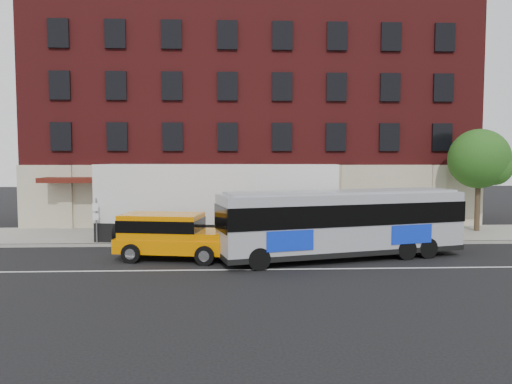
{
  "coord_description": "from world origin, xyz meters",
  "views": [
    {
      "loc": [
        -1.22,
        -18.62,
        4.53
      ],
      "look_at": [
        -0.2,
        5.5,
        2.85
      ],
      "focal_mm": 33.22,
      "sensor_mm": 36.0,
      "label": 1
    }
  ],
  "objects_px": {
    "street_tree": "(480,161)",
    "yellow_suv": "(169,233)",
    "city_bus": "(343,221)",
    "sign_pole": "(96,218)",
    "shipping_container": "(217,204)"
  },
  "relations": [
    {
      "from": "city_bus",
      "to": "street_tree",
      "type": "bearing_deg",
      "value": 35.19
    },
    {
      "from": "street_tree",
      "to": "shipping_container",
      "type": "relative_size",
      "value": 0.48
    },
    {
      "from": "sign_pole",
      "to": "shipping_container",
      "type": "relative_size",
      "value": 0.19
    },
    {
      "from": "street_tree",
      "to": "yellow_suv",
      "type": "distance_m",
      "value": 19.3
    },
    {
      "from": "city_bus",
      "to": "sign_pole",
      "type": "bearing_deg",
      "value": 163.2
    },
    {
      "from": "sign_pole",
      "to": "yellow_suv",
      "type": "bearing_deg",
      "value": -38.73
    },
    {
      "from": "street_tree",
      "to": "yellow_suv",
      "type": "xyz_separation_m",
      "value": [
        -17.79,
        -6.75,
        -3.22
      ]
    },
    {
      "from": "street_tree",
      "to": "yellow_suv",
      "type": "height_order",
      "value": "street_tree"
    },
    {
      "from": "city_bus",
      "to": "shipping_container",
      "type": "distance_m",
      "value": 7.28
    },
    {
      "from": "sign_pole",
      "to": "shipping_container",
      "type": "xyz_separation_m",
      "value": [
        6.26,
        0.65,
        0.65
      ]
    },
    {
      "from": "sign_pole",
      "to": "yellow_suv",
      "type": "distance_m",
      "value": 5.46
    },
    {
      "from": "yellow_suv",
      "to": "shipping_container",
      "type": "bearing_deg",
      "value": 63.7
    },
    {
      "from": "city_bus",
      "to": "shipping_container",
      "type": "bearing_deg",
      "value": 143.65
    },
    {
      "from": "sign_pole",
      "to": "street_tree",
      "type": "bearing_deg",
      "value": 8.61
    },
    {
      "from": "sign_pole",
      "to": "city_bus",
      "type": "height_order",
      "value": "city_bus"
    }
  ]
}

